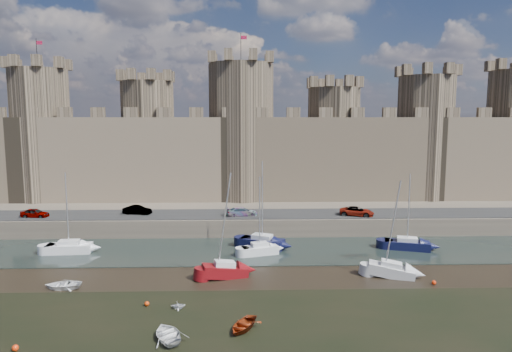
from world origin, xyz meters
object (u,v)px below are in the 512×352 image
(sailboat_1, at_px, (262,242))
(car_0, at_px, (35,213))
(sailboat_0, at_px, (69,247))
(sailboat_3, at_px, (407,244))
(car_2, at_px, (242,212))
(sailboat_4, at_px, (225,270))
(car_3, at_px, (357,212))
(sailboat_2, at_px, (260,249))
(sailboat_5, at_px, (391,270))
(car_1, at_px, (137,210))

(sailboat_1, bearing_deg, car_0, -170.22)
(sailboat_0, xyz_separation_m, sailboat_3, (41.72, 0.38, -0.03))
(car_2, relative_size, sailboat_0, 0.44)
(car_0, bearing_deg, sailboat_4, -116.04)
(sailboat_1, xyz_separation_m, sailboat_4, (-4.30, -10.38, -0.06))
(sailboat_0, relative_size, sailboat_3, 1.04)
(car_3, relative_size, sailboat_2, 0.51)
(sailboat_2, bearing_deg, car_3, 18.48)
(sailboat_4, distance_m, sailboat_5, 17.29)
(sailboat_3, xyz_separation_m, sailboat_4, (-22.42, -9.33, 0.04))
(sailboat_4, bearing_deg, sailboat_1, 52.37)
(car_1, distance_m, sailboat_1, 20.06)
(car_2, height_order, sailboat_1, sailboat_1)
(sailboat_3, bearing_deg, car_1, -179.16)
(car_3, height_order, sailboat_0, sailboat_0)
(car_2, relative_size, sailboat_4, 0.40)
(car_1, bearing_deg, car_2, -82.95)
(car_2, height_order, car_3, car_3)
(car_0, distance_m, car_1, 13.99)
(car_3, bearing_deg, car_2, 105.86)
(car_1, relative_size, sailboat_4, 0.37)
(car_0, height_order, sailboat_1, sailboat_1)
(car_0, bearing_deg, car_2, -82.27)
(sailboat_0, xyz_separation_m, sailboat_1, (23.60, 1.43, 0.07))
(car_2, bearing_deg, sailboat_4, 165.29)
(car_0, distance_m, car_2, 29.01)
(sailboat_3, bearing_deg, sailboat_0, -162.73)
(sailboat_2, bearing_deg, car_0, 144.82)
(sailboat_4, bearing_deg, sailboat_2, 47.91)
(sailboat_2, relative_size, sailboat_4, 0.86)
(car_1, distance_m, car_2, 15.18)
(car_0, relative_size, sailboat_2, 0.41)
(car_1, relative_size, car_2, 0.94)
(sailboat_0, bearing_deg, sailboat_4, -29.44)
(car_2, distance_m, sailboat_0, 23.07)
(car_2, bearing_deg, sailboat_0, 104.38)
(sailboat_4, bearing_deg, sailboat_3, 7.46)
(car_1, relative_size, sailboat_1, 0.37)
(car_3, distance_m, sailboat_1, 15.77)
(car_1, height_order, sailboat_5, sailboat_5)
(car_1, height_order, car_3, car_1)
(car_3, xyz_separation_m, sailboat_4, (-18.08, -17.70, -2.37))
(car_3, bearing_deg, sailboat_4, 151.89)
(sailboat_1, bearing_deg, sailboat_3, 19.92)
(car_1, bearing_deg, sailboat_3, -93.67)
(car_3, relative_size, sailboat_1, 0.43)
(sailboat_3, relative_size, sailboat_5, 0.94)
(car_1, xyz_separation_m, sailboat_3, (35.81, -10.21, -2.42))
(car_0, bearing_deg, sailboat_2, -101.03)
(sailboat_0, bearing_deg, sailboat_3, -4.03)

